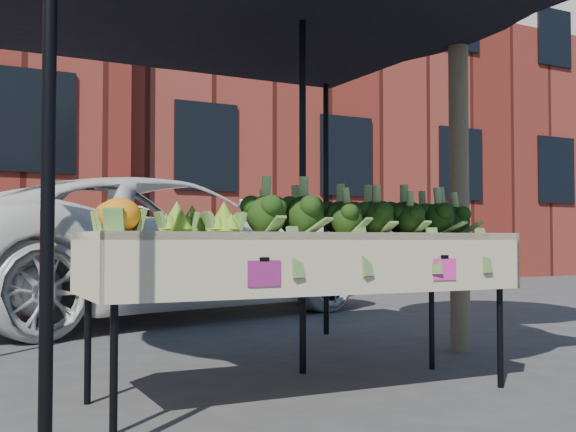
% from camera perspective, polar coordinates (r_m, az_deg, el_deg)
% --- Properties ---
extents(ground, '(90.00, 90.00, 0.00)m').
position_cam_1_polar(ground, '(3.93, 4.27, -14.62)').
color(ground, '#353537').
extents(table, '(2.43, 0.88, 0.90)m').
position_cam_1_polar(table, '(3.90, 1.39, -8.02)').
color(table, beige).
rests_on(table, ground).
extents(canopy, '(3.16, 3.16, 2.74)m').
position_cam_1_polar(canopy, '(4.46, -3.24, 4.59)').
color(canopy, black).
rests_on(canopy, ground).
extents(broccoli_heap, '(1.60, 0.57, 0.26)m').
position_cam_1_polar(broccoli_heap, '(4.10, 5.96, 0.41)').
color(broccoli_heap, '#16320D').
rests_on(broccoli_heap, table).
extents(romanesco_cluster, '(0.43, 0.47, 0.20)m').
position_cam_1_polar(romanesco_cluster, '(3.59, -7.80, 0.29)').
color(romanesco_cluster, '#82A82F').
rests_on(romanesco_cluster, table).
extents(cauliflower_pair, '(0.23, 0.43, 0.18)m').
position_cam_1_polar(cauliflower_pair, '(3.55, -13.86, 0.19)').
color(cauliflower_pair, orange).
rests_on(cauliflower_pair, table).
extents(vehicle, '(2.20, 2.89, 5.55)m').
position_cam_1_polar(vehicle, '(8.37, -10.53, 11.29)').
color(vehicle, white).
rests_on(vehicle, ground).
extents(street_tree, '(2.23, 2.23, 4.39)m').
position_cam_1_polar(street_tree, '(5.71, 13.78, 11.60)').
color(street_tree, '#1E4C14').
rests_on(street_tree, ground).
extents(building_right, '(12.00, 8.00, 8.50)m').
position_cam_1_polar(building_right, '(18.47, 1.92, 8.59)').
color(building_right, maroon).
rests_on(building_right, ground).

